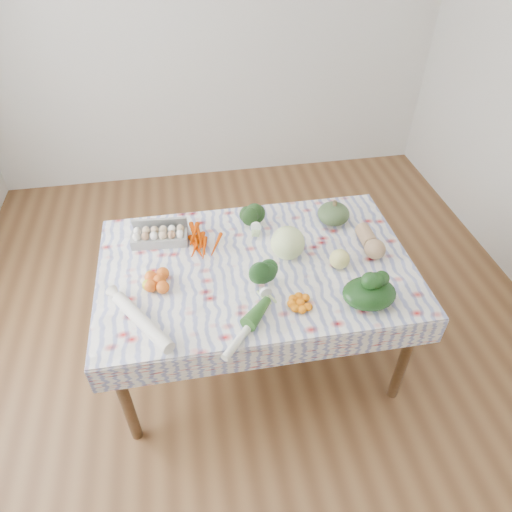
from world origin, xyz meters
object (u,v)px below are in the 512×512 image
(egg_carton, at_px, (160,237))
(grapefruit, at_px, (340,259))
(butternut_squash, at_px, (371,240))
(dining_table, at_px, (256,275))
(kabocha_squash, at_px, (334,214))
(cabbage, at_px, (288,243))

(egg_carton, relative_size, grapefruit, 2.91)
(butternut_squash, bearing_deg, egg_carton, 167.20)
(dining_table, relative_size, kabocha_squash, 8.56)
(butternut_squash, bearing_deg, dining_table, -178.71)
(butternut_squash, relative_size, grapefruit, 2.31)
(dining_table, bearing_deg, butternut_squash, 1.81)
(cabbage, distance_m, grapefruit, 0.28)
(kabocha_squash, xyz_separation_m, butternut_squash, (0.13, -0.27, -0.00))
(dining_table, relative_size, grapefruit, 15.04)
(egg_carton, bearing_deg, dining_table, -23.67)
(grapefruit, bearing_deg, butternut_squash, 28.28)
(dining_table, bearing_deg, kabocha_squash, 29.33)
(cabbage, height_order, butternut_squash, cabbage)
(dining_table, xyz_separation_m, egg_carton, (-0.50, 0.27, 0.12))
(egg_carton, xyz_separation_m, grapefruit, (0.93, -0.36, 0.01))
(kabocha_squash, height_order, butternut_squash, kabocha_squash)
(egg_carton, bearing_deg, kabocha_squash, 5.67)
(dining_table, height_order, butternut_squash, butternut_squash)
(butternut_squash, bearing_deg, grapefruit, -152.24)
(kabocha_squash, distance_m, cabbage, 0.42)
(kabocha_squash, bearing_deg, cabbage, -143.17)
(kabocha_squash, relative_size, butternut_squash, 0.76)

